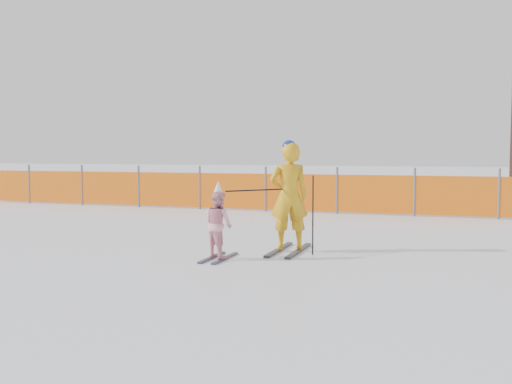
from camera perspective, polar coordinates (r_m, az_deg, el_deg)
ground at (r=8.91m, az=-1.02°, el=-6.65°), size 120.00×120.00×0.00m
adult at (r=9.42m, az=3.32°, el=-0.41°), size 0.76×1.44×1.85m
child at (r=8.80m, az=-3.79°, el=-3.15°), size 0.62×0.97×1.21m
ski_poles at (r=9.09m, az=3.08°, el=-1.21°), size 1.25×0.81×1.28m
safety_fence at (r=16.50m, az=-5.15°, el=0.20°), size 16.37×0.06×1.25m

